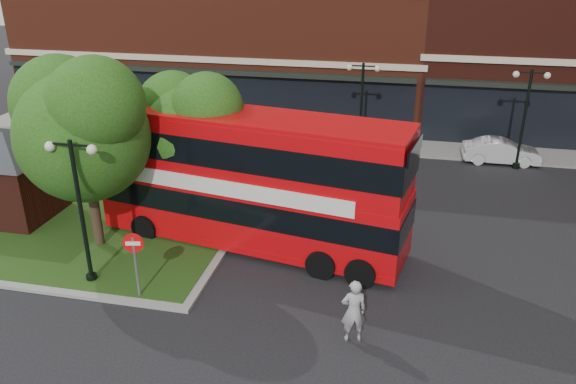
% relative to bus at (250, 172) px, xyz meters
% --- Properties ---
extents(ground, '(120.00, 120.00, 0.00)m').
position_rel_bus_xyz_m(ground, '(1.01, -4.00, -2.88)').
color(ground, black).
rests_on(ground, ground).
extents(pavement_far, '(44.00, 3.00, 0.12)m').
position_rel_bus_xyz_m(pavement_far, '(1.01, 12.50, -2.82)').
color(pavement_far, slate).
rests_on(pavement_far, ground).
extents(terrace_far_left, '(26.00, 12.00, 14.00)m').
position_rel_bus_xyz_m(terrace_far_left, '(-6.99, 20.00, 4.12)').
color(terrace_far_left, maroon).
rests_on(terrace_far_left, ground).
extents(traffic_island, '(12.60, 7.60, 0.15)m').
position_rel_bus_xyz_m(traffic_island, '(-6.99, -1.00, -2.82)').
color(traffic_island, gray).
rests_on(traffic_island, ground).
extents(kiosk, '(6.51, 6.51, 3.60)m').
position_rel_bus_xyz_m(kiosk, '(-9.99, 0.00, -0.57)').
color(kiosk, '#471911').
rests_on(kiosk, traffic_island).
extents(tree_island_west, '(5.40, 4.71, 7.21)m').
position_rel_bus_xyz_m(tree_island_west, '(-5.58, -1.42, 1.91)').
color(tree_island_west, '#2D2116').
rests_on(tree_island_west, ground).
extents(tree_island_east, '(4.46, 3.90, 6.29)m').
position_rel_bus_xyz_m(tree_island_east, '(-2.57, 1.06, 1.36)').
color(tree_island_east, '#2D2116').
rests_on(tree_island_east, ground).
extents(lamp_island, '(1.72, 0.36, 5.00)m').
position_rel_bus_xyz_m(lamp_island, '(-4.49, -3.80, -0.06)').
color(lamp_island, black).
rests_on(lamp_island, ground).
extents(lamp_far_left, '(1.72, 0.36, 5.00)m').
position_rel_bus_xyz_m(lamp_far_left, '(3.01, 10.50, -0.06)').
color(lamp_far_left, black).
rests_on(lamp_far_left, ground).
extents(lamp_far_right, '(1.72, 0.36, 5.00)m').
position_rel_bus_xyz_m(lamp_far_right, '(11.01, 10.50, -0.06)').
color(lamp_far_right, black).
rests_on(lamp_far_right, ground).
extents(bus, '(11.79, 4.62, 4.39)m').
position_rel_bus_xyz_m(bus, '(0.00, 0.00, 0.00)').
color(bus, red).
rests_on(bus, ground).
extents(woman, '(0.81, 0.64, 1.95)m').
position_rel_bus_xyz_m(woman, '(4.35, -4.94, -1.91)').
color(woman, '#969799').
rests_on(woman, ground).
extents(car_silver, '(3.93, 1.94, 1.29)m').
position_rel_bus_xyz_m(car_silver, '(-4.46, 12.00, -2.24)').
color(car_silver, silver).
rests_on(car_silver, ground).
extents(car_white, '(3.89, 1.46, 1.27)m').
position_rel_bus_xyz_m(car_white, '(10.29, 11.13, -2.25)').
color(car_white, silver).
rests_on(car_white, ground).
extents(no_entry_sign, '(0.65, 0.19, 2.35)m').
position_rel_bus_xyz_m(no_entry_sign, '(-2.49, -4.36, -1.20)').
color(no_entry_sign, slate).
rests_on(no_entry_sign, ground).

